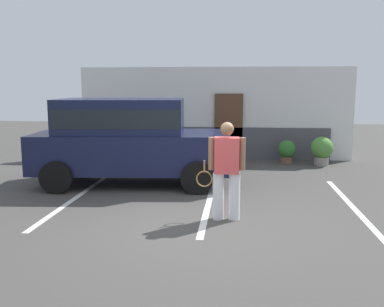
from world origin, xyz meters
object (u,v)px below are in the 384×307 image
object	(u,v)px
tennis_player_man	(226,170)
parked_suv	(128,137)
potted_plant_secondary	(322,150)
potted_plant_by_porch	(287,151)

from	to	relation	value
tennis_player_man	parked_suv	bearing A→B (deg)	-48.00
potted_plant_secondary	potted_plant_by_porch	bearing A→B (deg)	169.49
potted_plant_by_porch	tennis_player_man	bearing A→B (deg)	-106.43
tennis_player_man	potted_plant_secondary	distance (m)	6.15
parked_suv	potted_plant_by_porch	size ratio (longest dim) A/B	6.65
parked_suv	potted_plant_by_porch	world-z (taller)	parked_suv
tennis_player_man	potted_plant_by_porch	bearing A→B (deg)	-107.91
tennis_player_man	potted_plant_secondary	bearing A→B (deg)	-117.41
tennis_player_man	potted_plant_by_porch	world-z (taller)	tennis_player_man
potted_plant_by_porch	potted_plant_secondary	size ratio (longest dim) A/B	0.84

